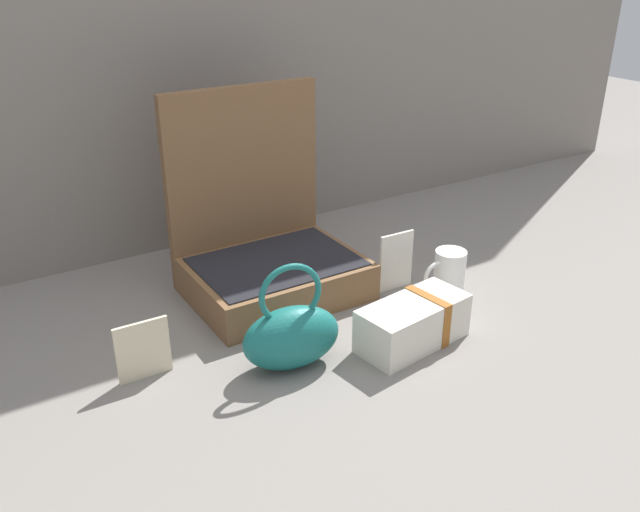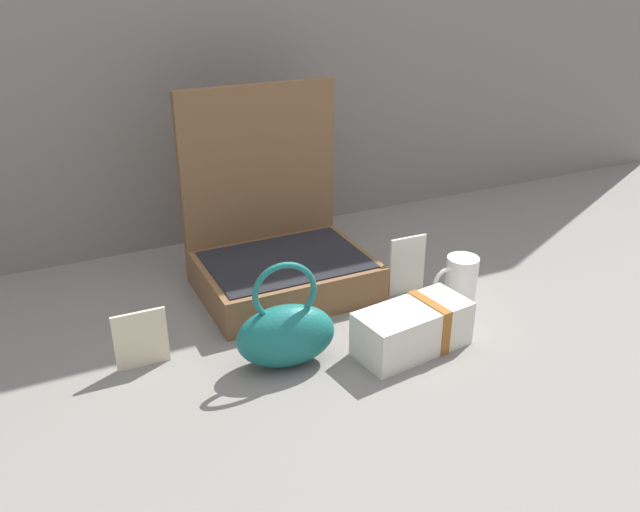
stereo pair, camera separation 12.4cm
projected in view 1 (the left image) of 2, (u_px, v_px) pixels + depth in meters
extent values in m
plane|color=slate|center=(310.00, 335.00, 1.33)|extent=(6.00, 6.00, 0.00)
cube|color=brown|center=(277.00, 279.00, 1.46)|extent=(0.37, 0.27, 0.08)
cube|color=black|center=(277.00, 262.00, 1.44)|extent=(0.34, 0.24, 0.00)
cube|color=brown|center=(244.00, 184.00, 1.50)|extent=(0.37, 0.02, 0.44)
ellipsoid|color=#196B66|center=(291.00, 338.00, 1.21)|extent=(0.20, 0.12, 0.12)
torus|color=#196B66|center=(290.00, 294.00, 1.17)|extent=(0.12, 0.03, 0.12)
cube|color=silver|center=(413.00, 323.00, 1.28)|extent=(0.24, 0.13, 0.09)
cube|color=#99561E|center=(427.00, 317.00, 1.31)|extent=(0.03, 0.11, 0.09)
cylinder|color=white|center=(450.00, 271.00, 1.48)|extent=(0.07, 0.07, 0.10)
torus|color=white|center=(436.00, 275.00, 1.46)|extent=(0.07, 0.01, 0.07)
cube|color=beige|center=(143.00, 350.00, 1.18)|extent=(0.10, 0.01, 0.11)
cube|color=silver|center=(396.00, 261.00, 1.49)|extent=(0.09, 0.01, 0.13)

